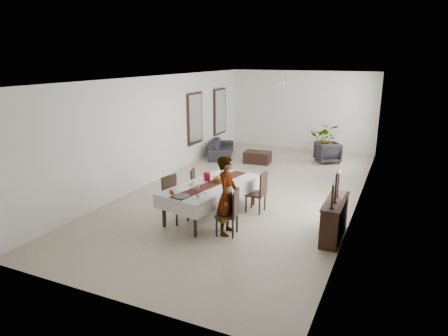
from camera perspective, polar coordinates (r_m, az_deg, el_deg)
floor at (r=11.67m, az=3.61°, el=-3.12°), size 6.00×12.00×0.00m
ceiling at (r=11.07m, az=3.90°, el=12.77°), size 6.00×12.00×0.02m
wall_back at (r=16.94m, az=11.08°, el=8.08°), size 6.00×0.02×3.20m
wall_front at (r=6.22m, az=-16.45°, el=-5.27°), size 6.00×0.02×3.20m
wall_left at (r=12.62m, az=-9.14°, el=5.65°), size 0.02×12.00×3.20m
wall_right at (r=10.60m, az=19.10°, el=3.07°), size 0.02×12.00×3.20m
dining_table_top at (r=9.60m, az=-1.77°, el=-2.51°), size 1.51×2.67×0.05m
table_leg_fl at (r=9.17m, az=-8.62°, el=-6.19°), size 0.09×0.09×0.73m
table_leg_fr at (r=8.60m, az=-4.15°, el=-7.58°), size 0.09×0.09×0.73m
table_leg_bl at (r=10.90m, az=0.12°, el=-2.44°), size 0.09×0.09×0.73m
table_leg_br at (r=10.42m, az=4.27°, el=-3.35°), size 0.09×0.09×0.73m
tablecloth_top at (r=9.59m, az=-1.77°, el=-2.33°), size 1.73×2.89×0.01m
tablecloth_drape_left at (r=10.00m, az=-4.57°, el=-2.52°), size 0.53×2.66×0.31m
tablecloth_drape_right at (r=9.30m, az=1.25°, el=-3.90°), size 0.53×2.66×0.31m
tablecloth_drape_near at (r=8.67m, az=-7.19°, el=-5.51°), size 1.22×0.25×0.31m
tablecloth_drape_far at (r=10.69m, az=2.61°, el=-1.29°), size 1.22×0.25×0.31m
table_runner at (r=9.59m, az=-1.77°, el=-2.28°), size 0.86×2.64×0.00m
red_pitcher at (r=9.83m, az=-2.44°, el=-1.21°), size 0.18×0.18×0.21m
pitcher_handle at (r=9.88m, az=-2.85°, el=-1.12°), size 0.13×0.04×0.13m
wine_glass_near at (r=8.98m, az=-3.77°, el=-2.99°), size 0.07×0.07×0.18m
wine_glass_mid at (r=9.20m, az=-4.48°, el=-2.55°), size 0.07×0.07×0.18m
teacup_right at (r=8.92m, az=-2.61°, el=-3.48°), size 0.09×0.09×0.06m
saucer_right at (r=8.93m, az=-2.61°, el=-3.63°), size 0.16×0.16×0.01m
teacup_left at (r=9.49m, az=-4.63°, el=-2.33°), size 0.09×0.09×0.06m
saucer_left at (r=9.50m, az=-4.63°, el=-2.47°), size 0.16×0.16×0.01m
plate_near_right at (r=8.68m, az=-3.73°, el=-4.22°), size 0.25×0.25×0.02m
bread_near_right at (r=8.67m, az=-3.73°, el=-4.04°), size 0.09×0.09×0.09m
plate_near_left at (r=9.20m, az=-6.31°, el=-3.12°), size 0.25×0.25×0.02m
plate_far_left at (r=10.22m, az=-1.31°, el=-1.10°), size 0.25×0.25×0.02m
serving_tray at (r=8.78m, az=-6.14°, el=-4.02°), size 0.38×0.38×0.02m
jam_jar_a at (r=8.90m, az=-7.39°, el=-3.60°), size 0.07×0.07×0.08m
jam_jar_b at (r=9.01m, az=-7.61°, el=-3.37°), size 0.07×0.07×0.08m
fruit_basket at (r=9.74m, az=-0.60°, el=-1.67°), size 0.31×0.31×0.10m
fruit_red at (r=9.72m, az=-0.38°, el=-1.23°), size 0.09×0.09×0.09m
fruit_green at (r=9.77m, az=-0.69°, el=-1.14°), size 0.08×0.08×0.08m
fruit_yellow at (r=9.68m, az=-0.78°, el=-1.30°), size 0.09×0.09×0.09m
chair_right_near_seat at (r=8.67m, az=0.42°, el=-6.69°), size 0.50×0.50×0.05m
chair_right_near_leg_fl at (r=8.56m, az=1.26°, el=-8.75°), size 0.05×0.05×0.43m
chair_right_near_leg_fr at (r=8.88m, az=1.87°, el=-7.83°), size 0.05×0.05×0.43m
chair_right_near_leg_bl at (r=8.65m, az=-1.06°, el=-8.48°), size 0.05×0.05×0.43m
chair_right_near_leg_br at (r=8.96m, az=-0.38°, el=-7.58°), size 0.05×0.05×0.43m
chair_right_near_back at (r=8.51m, az=1.72°, el=-4.96°), size 0.10×0.44×0.56m
chair_right_far_seat at (r=9.95m, az=4.55°, el=-3.73°), size 0.45×0.45×0.05m
chair_right_far_leg_fl at (r=9.82m, az=5.09°, el=-5.52°), size 0.05×0.05×0.43m
chair_right_far_leg_fr at (r=10.13m, az=5.85°, el=-4.86°), size 0.05×0.05×0.43m
chair_right_far_leg_bl at (r=9.95m, az=3.17°, el=-5.20°), size 0.05×0.05×0.43m
chair_right_far_leg_br at (r=10.25m, az=3.98°, el=-4.56°), size 0.05×0.05×0.43m
chair_right_far_back at (r=9.79m, az=5.66°, el=-2.25°), size 0.06×0.44×0.56m
chair_left_near_seat at (r=9.39m, az=-6.85°, el=-4.85°), size 0.56×0.56×0.05m
chair_left_near_leg_fl at (r=9.73m, az=-6.81°, el=-5.71°), size 0.06×0.06×0.46m
chair_left_near_leg_fr at (r=9.48m, az=-8.42°, el=-6.34°), size 0.06×0.06×0.46m
chair_left_near_leg_bl at (r=9.48m, az=-5.18°, el=-6.24°), size 0.06×0.06×0.46m
chair_left_near_leg_br at (r=9.23m, az=-6.79°, el=-6.91°), size 0.06×0.06×0.46m
chair_left_near_back at (r=9.42m, az=-7.82°, el=-2.77°), size 0.15×0.46×0.59m
chair_left_far_seat at (r=10.50m, az=-3.51°, el=-2.92°), size 0.49×0.49×0.04m
chair_left_far_leg_fl at (r=10.75m, az=-4.15°, el=-3.70°), size 0.05×0.05×0.39m
chair_left_far_leg_fr at (r=10.46m, az=-4.53°, el=-4.28°), size 0.05×0.05×0.39m
chair_left_far_leg_bl at (r=10.69m, az=-2.46°, el=-3.79°), size 0.05×0.05×0.39m
chair_left_far_leg_br at (r=10.40m, az=-2.79°, el=-4.38°), size 0.05×0.05×0.39m
chair_left_far_back at (r=10.46m, az=-4.49°, el=-1.47°), size 0.14×0.39×0.50m
woman at (r=8.58m, az=0.44°, el=-3.97°), size 0.49×0.68×1.74m
sideboard_body at (r=8.85m, az=15.46°, el=-7.14°), size 0.36×1.37×0.82m
sideboard_top at (r=8.70m, az=15.66°, el=-4.57°), size 0.40×1.42×0.03m
candlestick_near_base at (r=8.22m, az=15.11°, el=-5.51°), size 0.09×0.09×0.03m
candlestick_near_shaft at (r=8.14m, az=15.23°, el=-3.92°), size 0.05×0.05×0.46m
candlestick_near_candle at (r=8.06m, az=15.36°, el=-2.15°), size 0.03×0.03×0.07m
candlestick_mid_base at (r=8.56m, az=15.53°, el=-4.69°), size 0.09×0.09×0.03m
candlestick_mid_shaft at (r=8.46m, az=15.68°, el=-2.72°), size 0.05×0.05×0.59m
candlestick_mid_candle at (r=8.36m, az=15.85°, el=-0.56°), size 0.03×0.03×0.07m
candlestick_far_base at (r=8.90m, az=15.92°, el=-3.93°), size 0.09×0.09×0.03m
candlestick_far_shaft at (r=8.82m, az=16.04°, el=-2.31°), size 0.05×0.05×0.50m
candlestick_far_candle at (r=8.74m, az=16.18°, el=-0.52°), size 0.03×0.03×0.07m
sofa at (r=15.51m, az=-0.39°, el=2.82°), size 1.44×2.22×0.60m
armchair at (r=15.06m, az=14.57°, el=2.17°), size 1.10×1.11×0.74m
coffee_table at (r=14.58m, az=4.78°, el=1.54°), size 0.97×0.68×0.41m
potted_plant at (r=16.03m, az=14.24°, el=3.97°), size 1.25×1.12×1.27m
mirror_frame_near at (r=14.46m, az=-4.18°, el=7.06°), size 0.06×1.05×1.85m
mirror_glass_near at (r=14.44m, az=-4.06°, el=7.06°), size 0.01×0.90×1.70m
mirror_frame_far at (r=16.31m, az=-0.62°, el=8.09°), size 0.06×1.05×1.85m
mirror_glass_far at (r=16.30m, az=-0.51°, el=8.08°), size 0.01×0.90×1.70m
fan_rod at (r=13.91m, az=8.39°, el=12.82°), size 0.04×0.04×0.20m
fan_hub at (r=13.92m, az=8.35°, el=12.00°), size 0.16×0.16×0.08m
fan_blade_n at (r=14.26m, az=8.76°, el=12.06°), size 0.10×0.55×0.01m
fan_blade_s at (r=13.59m, az=7.93°, el=11.93°), size 0.10×0.55×0.01m
fan_blade_e at (r=13.83m, az=9.77°, el=11.91°), size 0.55×0.10×0.01m
fan_blade_w at (r=14.03m, az=6.95°, el=12.07°), size 0.55×0.10×0.01m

